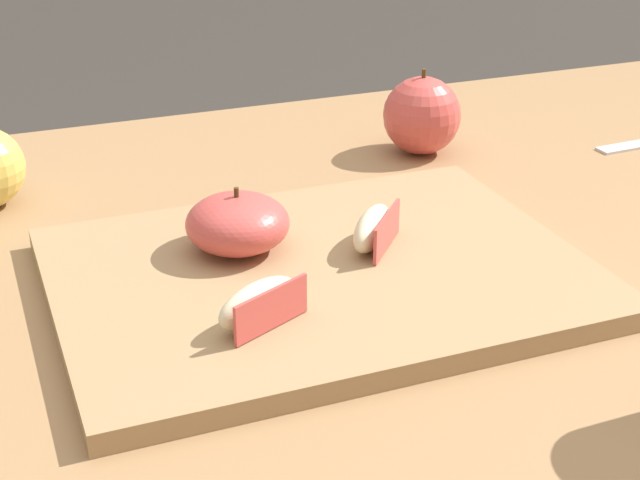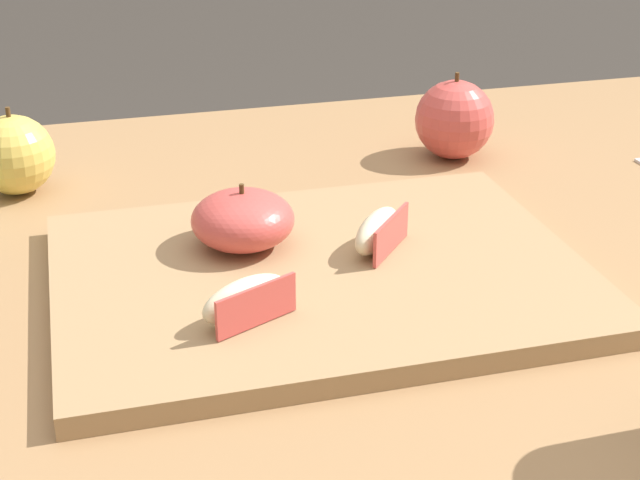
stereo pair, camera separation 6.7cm
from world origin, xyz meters
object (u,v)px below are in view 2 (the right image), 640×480
Objects in this scene: apple_wedge_left at (379,231)px; cutting_board at (320,275)px; apple_wedge_near_knife at (246,300)px; whole_apple_pink_lady at (454,120)px; whole_apple_golden at (14,155)px; apple_half_skin_up at (243,220)px.

cutting_board is at bearing -162.93° from apple_wedge_left.
apple_wedge_near_knife is 0.81× the size of whole_apple_pink_lady.
apple_wedge_near_knife and apple_wedge_left have the same top height.
apple_wedge_left is 0.81× the size of whole_apple_golden.
apple_wedge_near_knife is at bearing -63.85° from whole_apple_golden.
apple_wedge_near_knife is at bearing -99.90° from apple_half_skin_up.
whole_apple_pink_lady is at bearing 47.53° from apple_wedge_near_knife.
whole_apple_pink_lady reaches higher than apple_wedge_left.
apple_wedge_left is at bearing -40.47° from whole_apple_golden.
whole_apple_golden reaches higher than apple_half_skin_up.
apple_wedge_near_knife is at bearing -146.21° from apple_wedge_left.
whole_apple_golden is (-0.16, 0.19, -0.00)m from apple_half_skin_up.
whole_apple_golden is at bearing 116.15° from apple_wedge_near_knife.
apple_wedge_near_knife is 0.38m from whole_apple_pink_lady.
apple_wedge_left is at bearing 17.07° from cutting_board.
apple_wedge_left is at bearing 33.79° from apple_wedge_near_knife.
apple_half_skin_up reaches higher than cutting_board.
apple_half_skin_up is 0.98× the size of whole_apple_golden.
apple_wedge_near_knife reaches higher than cutting_board.
apple_half_skin_up is 0.10m from apple_wedge_left.
whole_apple_golden is at bearing 131.75° from cutting_board.
whole_apple_pink_lady reaches higher than cutting_board.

